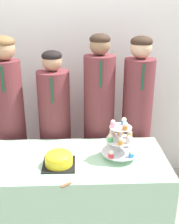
{
  "coord_description": "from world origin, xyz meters",
  "views": [
    {
      "loc": [
        0.05,
        -1.53,
        1.84
      ],
      "look_at": [
        0.12,
        0.37,
        1.11
      ],
      "focal_mm": 45.0,
      "sensor_mm": 36.0,
      "label": 1
    }
  ],
  "objects_px": {
    "student_1": "(55,134)",
    "student_2": "(99,126)",
    "cupcake_stand": "(120,140)",
    "student_0": "(12,126)",
    "cake_knife": "(72,182)",
    "student_3": "(136,126)",
    "round_cake": "(59,158)"
  },
  "relations": [
    {
      "from": "cupcake_stand",
      "to": "student_1",
      "type": "xyz_separation_m",
      "value": [
        -0.53,
        0.53,
        -0.19
      ]
    },
    {
      "from": "student_1",
      "to": "student_0",
      "type": "bearing_deg",
      "value": -180.0
    },
    {
      "from": "student_2",
      "to": "student_3",
      "type": "bearing_deg",
      "value": -0.0
    },
    {
      "from": "student_0",
      "to": "student_2",
      "type": "height_order",
      "value": "student_2"
    },
    {
      "from": "cupcake_stand",
      "to": "student_2",
      "type": "xyz_separation_m",
      "value": [
        -0.12,
        0.53,
        -0.12
      ]
    },
    {
      "from": "cupcake_stand",
      "to": "student_0",
      "type": "distance_m",
      "value": 1.07
    },
    {
      "from": "student_2",
      "to": "student_3",
      "type": "relative_size",
      "value": 1.01
    },
    {
      "from": "student_1",
      "to": "student_2",
      "type": "xyz_separation_m",
      "value": [
        0.41,
        0.0,
        0.07
      ]
    },
    {
      "from": "cake_knife",
      "to": "student_3",
      "type": "relative_size",
      "value": 0.14
    },
    {
      "from": "cupcake_stand",
      "to": "student_0",
      "type": "bearing_deg",
      "value": 150.32
    },
    {
      "from": "cake_knife",
      "to": "student_0",
      "type": "bearing_deg",
      "value": 90.8
    },
    {
      "from": "cake_knife",
      "to": "cupcake_stand",
      "type": "distance_m",
      "value": 0.5
    },
    {
      "from": "cupcake_stand",
      "to": "cake_knife",
      "type": "bearing_deg",
      "value": -138.69
    },
    {
      "from": "cake_knife",
      "to": "student_2",
      "type": "distance_m",
      "value": 0.88
    },
    {
      "from": "student_1",
      "to": "student_3",
      "type": "relative_size",
      "value": 0.93
    },
    {
      "from": "round_cake",
      "to": "student_3",
      "type": "height_order",
      "value": "student_3"
    },
    {
      "from": "student_1",
      "to": "student_2",
      "type": "distance_m",
      "value": 0.42
    },
    {
      "from": "cake_knife",
      "to": "student_2",
      "type": "relative_size",
      "value": 0.14
    },
    {
      "from": "student_1",
      "to": "student_3",
      "type": "xyz_separation_m",
      "value": [
        0.76,
        0.0,
        0.07
      ]
    },
    {
      "from": "cake_knife",
      "to": "cupcake_stand",
      "type": "bearing_deg",
      "value": 7.88
    },
    {
      "from": "student_0",
      "to": "cupcake_stand",
      "type": "bearing_deg",
      "value": -29.68
    },
    {
      "from": "cake_knife",
      "to": "student_3",
      "type": "bearing_deg",
      "value": 21.65
    },
    {
      "from": "student_1",
      "to": "student_3",
      "type": "height_order",
      "value": "student_3"
    },
    {
      "from": "student_2",
      "to": "student_3",
      "type": "distance_m",
      "value": 0.35
    },
    {
      "from": "cupcake_stand",
      "to": "student_3",
      "type": "distance_m",
      "value": 0.59
    },
    {
      "from": "cake_knife",
      "to": "student_3",
      "type": "distance_m",
      "value": 1.03
    },
    {
      "from": "student_0",
      "to": "student_3",
      "type": "bearing_deg",
      "value": 0.0
    },
    {
      "from": "round_cake",
      "to": "cupcake_stand",
      "type": "bearing_deg",
      "value": 11.44
    },
    {
      "from": "cake_knife",
      "to": "student_2",
      "type": "xyz_separation_m",
      "value": [
        0.24,
        0.84,
        0.03
      ]
    },
    {
      "from": "student_1",
      "to": "student_2",
      "type": "bearing_deg",
      "value": 0.0
    },
    {
      "from": "student_0",
      "to": "student_1",
      "type": "height_order",
      "value": "student_0"
    },
    {
      "from": "cupcake_stand",
      "to": "student_3",
      "type": "height_order",
      "value": "student_3"
    }
  ]
}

